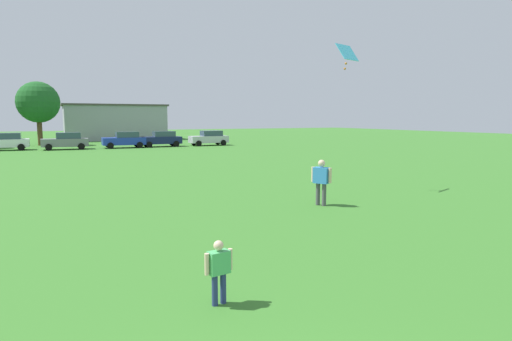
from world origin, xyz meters
The scene contains 11 objects.
ground_plane centered at (0.00, 30.00, 0.00)m, with size 160.00×160.00×0.00m, color #387528.
child_kite_flyer centered at (0.92, 4.33, 0.66)m, with size 0.52×0.26×1.12m.
adult_bystander centered at (7.16, 10.51, 0.98)m, with size 0.54×0.70×1.66m.
kite centered at (10.09, 13.06, 5.86)m, with size 1.22×0.86×1.09m.
parked_car_white_0 centered at (-5.60, 45.62, 0.86)m, with size 4.30×2.02×1.68m.
parked_car_gray_1 centered at (-0.28, 44.40, 0.86)m, with size 4.30×2.02×1.68m.
parked_car_blue_2 centered at (5.39, 44.30, 0.86)m, with size 4.30×2.02×1.68m.
parked_car_navy_3 centered at (9.32, 44.45, 0.86)m, with size 4.30×2.02×1.68m.
parked_car_silver_4 centered at (14.70, 44.19, 0.86)m, with size 4.30×2.02×1.68m.
tree_far_right centered at (-2.70, 52.33, 4.85)m, with size 4.61×4.61×7.19m.
house_right centered at (6.75, 61.93, 2.51)m, with size 13.92×7.35×5.00m.
Camera 1 is at (-1.51, -2.22, 3.16)m, focal length 30.07 mm.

